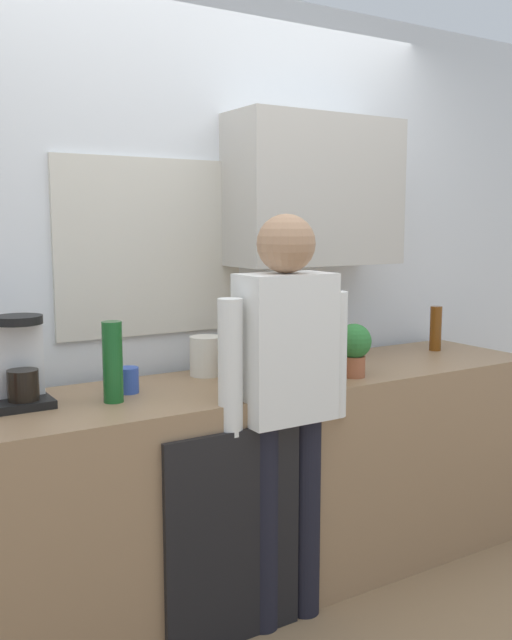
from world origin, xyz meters
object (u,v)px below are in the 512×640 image
(mixing_bowl, at_px, (296,375))
(bottle_amber_beer, at_px, (436,329))
(potted_plant, at_px, (354,346))
(storage_canister, at_px, (206,356))
(cup_blue_mug, at_px, (128,380))
(bottle_green_wine, at_px, (113,362))
(bottle_dark_sauce, at_px, (240,357))
(coffee_maker, at_px, (18,365))
(dish_soap, at_px, (304,355))
(person_at_sink, at_px, (285,387))

(mixing_bowl, bearing_deg, bottle_amber_beer, 13.24)
(mixing_bowl, bearing_deg, potted_plant, -2.47)
(storage_canister, bearing_deg, potted_plant, -34.50)
(cup_blue_mug, bearing_deg, potted_plant, -14.49)
(mixing_bowl, relative_size, potted_plant, 0.96)
(bottle_green_wine, bearing_deg, bottle_dark_sauce, 9.14)
(bottle_amber_beer, xyz_separation_m, potted_plant, (-0.76, -0.26, 0.02))
(coffee_maker, distance_m, dish_soap, 1.20)
(bottle_green_wine, xyz_separation_m, person_at_sink, (0.59, -0.26, -0.11))
(bottle_green_wine, height_order, dish_soap, bottle_green_wine)
(bottle_amber_beer, relative_size, person_at_sink, 0.14)
(bottle_green_wine, distance_m, storage_canister, 0.55)
(bottle_green_wine, height_order, cup_blue_mug, bottle_green_wine)
(bottle_green_wine, xyz_separation_m, potted_plant, (1.03, -0.14, -0.02))
(bottle_green_wine, distance_m, dish_soap, 0.90)
(potted_plant, distance_m, storage_canister, 0.64)
(dish_soap, bearing_deg, mixing_bowl, -133.28)
(bottle_dark_sauce, bearing_deg, dish_soap, -9.67)
(coffee_maker, height_order, bottle_dark_sauce, coffee_maker)
(person_at_sink, bearing_deg, potted_plant, 22.89)
(potted_plant, bearing_deg, bottle_green_wine, 172.45)
(cup_blue_mug, bearing_deg, coffee_maker, 175.01)
(bottle_dark_sauce, height_order, cup_blue_mug, bottle_dark_sauce)
(bottle_green_wine, relative_size, person_at_sink, 0.19)
(cup_blue_mug, height_order, storage_canister, storage_canister)
(mixing_bowl, height_order, person_at_sink, person_at_sink)
(bottle_dark_sauce, bearing_deg, mixing_bowl, -57.70)
(bottle_dark_sauce, xyz_separation_m, potted_plant, (0.43, -0.23, 0.04))
(dish_soap, bearing_deg, bottle_dark_sauce, 170.33)
(coffee_maker, relative_size, cup_blue_mug, 3.30)
(bottle_green_wine, relative_size, cup_blue_mug, 3.00)
(coffee_maker, xyz_separation_m, cup_blue_mug, (0.40, -0.04, -0.10))
(dish_soap, height_order, storage_canister, dish_soap)
(dish_soap, distance_m, person_at_sink, 0.44)
(bottle_dark_sauce, distance_m, bottle_amber_beer, 1.19)
(bottle_amber_beer, height_order, person_at_sink, person_at_sink)
(mixing_bowl, bearing_deg, cup_blue_mug, 160.41)
(bottle_dark_sauce, relative_size, dish_soap, 1.00)
(bottle_amber_beer, xyz_separation_m, mixing_bowl, (-1.05, -0.25, -0.07))
(mixing_bowl, height_order, dish_soap, dish_soap)
(bottle_green_wine, bearing_deg, bottle_amber_beer, 3.95)
(cup_blue_mug, xyz_separation_m, mixing_bowl, (0.64, -0.23, -0.01))
(bottle_dark_sauce, bearing_deg, coffee_maker, 177.27)
(bottle_amber_beer, bearing_deg, storage_canister, 175.50)
(bottle_dark_sauce, xyz_separation_m, bottle_amber_beer, (1.19, 0.03, 0.02))
(bottle_amber_beer, xyz_separation_m, dish_soap, (-0.89, -0.08, -0.04))
(bottle_amber_beer, bearing_deg, bottle_green_wine, -176.05)
(cup_blue_mug, xyz_separation_m, storage_canister, (0.40, 0.12, 0.03))
(dish_soap, bearing_deg, potted_plant, -54.20)
(coffee_maker, bearing_deg, cup_blue_mug, -4.99)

